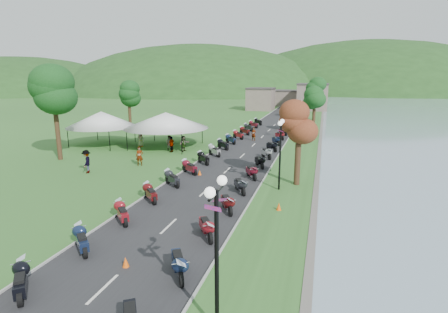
% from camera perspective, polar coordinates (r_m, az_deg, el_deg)
% --- Properties ---
extents(road, '(7.00, 120.00, 0.02)m').
position_cam_1_polar(road, '(47.55, 6.27, 3.23)').
color(road, '#28282A').
rests_on(road, ground).
extents(hills_backdrop, '(360.00, 120.00, 76.00)m').
position_cam_1_polar(hills_backdrop, '(206.53, 13.96, 10.41)').
color(hills_backdrop, '#285621').
rests_on(hills_backdrop, ground).
extents(far_building, '(18.00, 16.00, 5.00)m').
position_cam_1_polar(far_building, '(91.91, 9.89, 9.37)').
color(far_building, '#79685E').
rests_on(far_building, ground).
extents(moto_row_left, '(2.60, 54.34, 1.10)m').
position_cam_1_polar(moto_row_left, '(34.16, -2.47, 0.35)').
color(moto_row_left, '#331411').
rests_on(moto_row_left, ground).
extents(moto_row_right, '(2.60, 49.88, 1.10)m').
position_cam_1_polar(moto_row_right, '(29.78, 5.12, -1.58)').
color(moto_row_right, '#331411').
rests_on(moto_row_right, ground).
extents(streetlamp_near, '(1.40, 1.40, 5.00)m').
position_cam_1_polar(streetlamp_near, '(11.17, -1.20, -16.66)').
color(streetlamp_near, black).
rests_on(streetlamp_near, ground).
extents(vendor_tent_main, '(6.46, 6.46, 4.00)m').
position_cam_1_polar(vendor_tent_main, '(40.79, -9.40, 4.34)').
color(vendor_tent_main, silver).
rests_on(vendor_tent_main, ground).
extents(vendor_tent_side, '(5.39, 5.39, 4.00)m').
position_cam_1_polar(vendor_tent_side, '(43.68, -19.26, 4.35)').
color(vendor_tent_side, silver).
rests_on(vendor_tent_side, ground).
extents(tree_park_left, '(4.13, 4.13, 11.48)m').
position_cam_1_polar(tree_park_left, '(37.22, -25.97, 8.19)').
color(tree_park_left, '#19521C').
rests_on(tree_park_left, ground).
extents(tree_lakeside, '(2.58, 2.58, 7.16)m').
position_cam_1_polar(tree_lakeside, '(26.26, 12.09, 2.97)').
color(tree_lakeside, '#19521C').
rests_on(tree_lakeside, ground).
extents(pedestrian_a, '(0.79, 0.70, 1.77)m').
position_cam_1_polar(pedestrian_a, '(32.99, -13.55, -1.44)').
color(pedestrian_a, slate).
rests_on(pedestrian_a, ground).
extents(pedestrian_b, '(0.85, 0.49, 1.70)m').
position_cam_1_polar(pedestrian_b, '(39.06, -8.90, 0.99)').
color(pedestrian_b, slate).
rests_on(pedestrian_b, ground).
extents(pedestrian_c, '(1.03, 1.38, 1.98)m').
position_cam_1_polar(pedestrian_c, '(31.87, -21.38, -2.50)').
color(pedestrian_c, slate).
rests_on(pedestrian_c, ground).
extents(traffic_cone_near, '(0.30, 0.30, 0.47)m').
position_cam_1_polar(traffic_cone_near, '(16.21, -15.77, -16.26)').
color(traffic_cone_near, '#F2590C').
rests_on(traffic_cone_near, ground).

